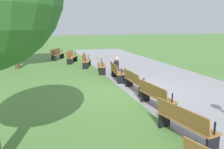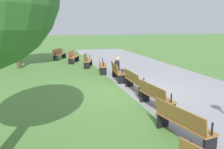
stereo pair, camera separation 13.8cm
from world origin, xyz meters
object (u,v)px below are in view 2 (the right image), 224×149
object	(u,v)px
bench_3	(102,65)
bench_6	(155,96)
bench_4	(117,71)
person_seated	(119,67)
bench_0	(59,54)
bench_7	(182,122)
bench_2	(87,60)
tree_0	(14,2)
bench_1	(73,57)
bench_5	(134,81)

from	to	relation	value
bench_3	bench_6	size ratio (longest dim) A/B	1.01
bench_4	person_seated	world-z (taller)	person_seated
bench_0	bench_7	world-z (taller)	same
bench_0	bench_7	distance (m)	15.24
bench_2	bench_3	distance (m)	2.22
bench_6	bench_3	bearing A→B (deg)	177.20
bench_3	bench_2	bearing A→B (deg)	-155.02
bench_3	tree_0	world-z (taller)	tree_0
bench_1	bench_3	xyz separation A→B (m)	(4.24, 1.27, 0.00)
person_seated	bench_4	bearing A→B (deg)	-29.36
bench_7	tree_0	xyz separation A→B (m)	(-11.64, -4.96, 3.73)
bench_5	bench_2	bearing A→B (deg)	-171.69
bench_0	bench_2	size ratio (longest dim) A/B	0.98
bench_6	person_seated	xyz separation A→B (m)	(-4.67, 0.17, 0.16)
bench_0	bench_4	bearing A→B (deg)	44.46
person_seated	tree_0	size ratio (longest dim) A/B	0.19
bench_0	person_seated	bearing A→B (deg)	45.97
bench_6	tree_0	bearing A→B (deg)	-156.33
bench_6	bench_0	bearing A→B (deg)	-174.50
bench_1	bench_3	bearing A→B (deg)	38.89
bench_2	bench_6	size ratio (longest dim) A/B	1.01
bench_0	tree_0	bearing A→B (deg)	-10.93
bench_0	bench_1	bearing A→B (deg)	52.78
bench_1	bench_4	bearing A→B (deg)	36.12
bench_2	tree_0	xyz separation A→B (m)	(-0.66, -4.43, 3.73)
bench_1	bench_2	size ratio (longest dim) A/B	0.99
bench_7	person_seated	bearing A→B (deg)	164.81
tree_0	bench_6	bearing A→B (deg)	29.24
tree_0	bench_3	bearing A→B (deg)	60.45
bench_2	bench_7	xyz separation A→B (m)	(10.97, 0.53, 0.00)
bench_0	bench_5	bearing A→B (deg)	41.69
bench_1	tree_0	world-z (taller)	tree_0
bench_4	bench_7	bearing A→B (deg)	2.80
bench_1	bench_0	bearing A→B (deg)	-132.79
bench_1	person_seated	size ratio (longest dim) A/B	1.48
bench_1	bench_5	distance (m)	8.82
person_seated	bench_5	bearing A→B (deg)	4.19
bench_0	person_seated	size ratio (longest dim) A/B	1.45
bench_5	tree_0	distance (m)	9.76
bench_3	bench_7	size ratio (longest dim) A/B	1.00
bench_1	bench_3	world-z (taller)	same
person_seated	tree_0	world-z (taller)	tree_0
bench_6	bench_7	xyz separation A→B (m)	(2.19, -0.32, 0.00)
bench_4	tree_0	size ratio (longest dim) A/B	0.28
bench_3	bench_1	bearing A→B (deg)	-152.25
bench_1	bench_6	distance (m)	10.99
bench_2	bench_4	world-z (taller)	same
bench_3	bench_7	distance (m)	8.82
bench_2	bench_6	distance (m)	8.82
bench_3	bench_7	world-z (taller)	same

